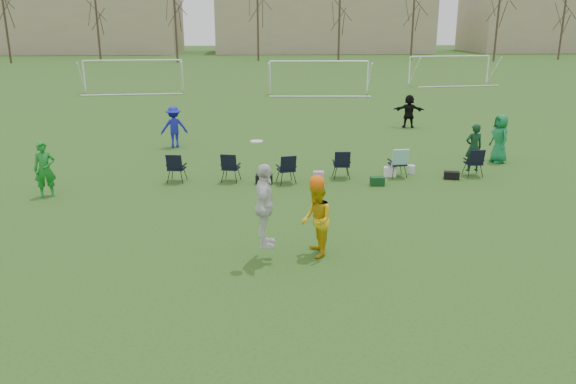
{
  "coord_description": "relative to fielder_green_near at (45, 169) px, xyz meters",
  "views": [
    {
      "loc": [
        -1.01,
        -10.27,
        5.06
      ],
      "look_at": [
        -0.2,
        2.39,
        1.25
      ],
      "focal_mm": 35.0,
      "sensor_mm": 36.0,
      "label": 1
    }
  ],
  "objects": [
    {
      "name": "fielder_green_near",
      "position": [
        0.0,
        0.0,
        0.0
      ],
      "size": [
        0.71,
        0.56,
        1.7
      ],
      "primitive_type": "imported",
      "rotation": [
        0.0,
        0.0,
        0.28
      ],
      "color": "#167F26",
      "rests_on": "ground"
    },
    {
      "name": "fielder_black",
      "position": [
        14.18,
        11.01,
        -0.02
      ],
      "size": [
        1.61,
        0.8,
        1.67
      ],
      "primitive_type": "imported",
      "rotation": [
        0.0,
        0.0,
        2.94
      ],
      "color": "black",
      "rests_on": "ground"
    },
    {
      "name": "building_row",
      "position": [
        14.02,
        89.45,
        5.14
      ],
      "size": [
        126.0,
        16.0,
        13.0
      ],
      "color": "tan",
      "rests_on": "ground"
    },
    {
      "name": "center_contest",
      "position": [
        7.09,
        -5.16,
        0.23
      ],
      "size": [
        1.79,
        1.23,
        2.73
      ],
      "color": "white",
      "rests_on": "ground"
    },
    {
      "name": "fielder_blue",
      "position": [
        2.96,
        7.0,
        0.02
      ],
      "size": [
        1.25,
        0.91,
        1.74
      ],
      "primitive_type": "imported",
      "rotation": [
        0.0,
        0.0,
        3.39
      ],
      "color": "#161DA9",
      "rests_on": "ground"
    },
    {
      "name": "goal_left",
      "position": [
        -2.71,
        27.45,
        1.07
      ],
      "size": [
        7.39,
        0.76,
        2.46
      ],
      "rotation": [
        0.0,
        0.0,
        0.09
      ],
      "color": "white",
      "rests_on": "ground"
    },
    {
      "name": "ground",
      "position": [
        7.29,
        -6.55,
        -0.85
      ],
      "size": [
        260.0,
        260.0,
        0.0
      ],
      "primitive_type": "plane",
      "color": "#25531A",
      "rests_on": "ground"
    },
    {
      "name": "fielder_green_far",
      "position": [
        15.58,
        3.43,
        0.07
      ],
      "size": [
        0.73,
        0.98,
        1.83
      ],
      "primitive_type": "imported",
      "rotation": [
        0.0,
        0.0,
        -1.39
      ],
      "color": "#15783F",
      "rests_on": "ground"
    },
    {
      "name": "goal_mid",
      "position": [
        11.29,
        25.45,
        1.07
      ],
      "size": [
        7.4,
        0.63,
        2.46
      ],
      "rotation": [
        0.0,
        0.0,
        -0.07
      ],
      "color": "white",
      "rests_on": "ground"
    },
    {
      "name": "tree_line",
      "position": [
        7.53,
        63.3,
        4.24
      ],
      "size": [
        110.28,
        3.28,
        11.4
      ],
      "color": "#382B21",
      "rests_on": "ground"
    },
    {
      "name": "sideline_setup",
      "position": [
        9.4,
        1.46,
        -0.32
      ],
      "size": [
        10.8,
        1.66,
        1.8
      ],
      "color": "#0E331B",
      "rests_on": "ground"
    },
    {
      "name": "goal_right",
      "position": [
        23.29,
        31.45,
        1.07
      ],
      "size": [
        7.35,
        1.14,
        2.46
      ],
      "rotation": [
        0.0,
        0.0,
        0.14
      ],
      "color": "white",
      "rests_on": "ground"
    }
  ]
}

